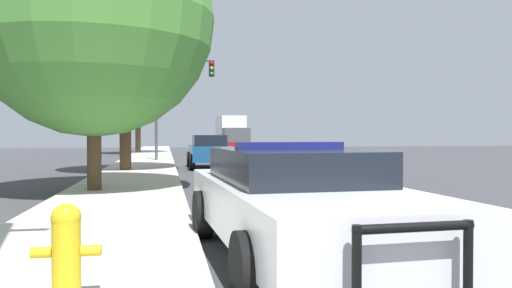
{
  "coord_description": "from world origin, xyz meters",
  "views": [
    {
      "loc": [
        -4.05,
        -5.61,
        1.56
      ],
      "look_at": [
        -0.5,
        13.89,
        1.17
      ],
      "focal_mm": 35.0,
      "sensor_mm": 36.0,
      "label": 1
    }
  ],
  "objects_px": {
    "tree_sidewalk_near": "(93,16)",
    "car_background_midblock": "(209,151)",
    "tree_sidewalk_far": "(138,84)",
    "traffic_light": "(178,88)",
    "police_car": "(295,199)",
    "box_truck": "(231,132)",
    "fire_hydrant": "(66,247)",
    "tree_sidewalk_mid": "(125,55)",
    "car_background_distant": "(222,144)"
  },
  "relations": [
    {
      "from": "car_background_distant",
      "to": "tree_sidewalk_mid",
      "type": "bearing_deg",
      "value": -106.45
    },
    {
      "from": "police_car",
      "to": "box_truck",
      "type": "distance_m",
      "value": 43.73
    },
    {
      "from": "tree_sidewalk_far",
      "to": "tree_sidewalk_mid",
      "type": "relative_size",
      "value": 1.12
    },
    {
      "from": "police_car",
      "to": "tree_sidewalk_far",
      "type": "xyz_separation_m",
      "value": [
        -3.67,
        33.96,
        4.7
      ]
    },
    {
      "from": "police_car",
      "to": "fire_hydrant",
      "type": "relative_size",
      "value": 6.51
    },
    {
      "from": "police_car",
      "to": "traffic_light",
      "type": "distance_m",
      "value": 22.64
    },
    {
      "from": "tree_sidewalk_near",
      "to": "car_background_midblock",
      "type": "bearing_deg",
      "value": 68.75
    },
    {
      "from": "fire_hydrant",
      "to": "tree_sidewalk_near",
      "type": "relative_size",
      "value": 0.11
    },
    {
      "from": "car_background_midblock",
      "to": "traffic_light",
      "type": "bearing_deg",
      "value": 103.34
    },
    {
      "from": "traffic_light",
      "to": "car_background_midblock",
      "type": "height_order",
      "value": "traffic_light"
    },
    {
      "from": "police_car",
      "to": "box_truck",
      "type": "relative_size",
      "value": 0.76
    },
    {
      "from": "car_background_midblock",
      "to": "tree_sidewalk_near",
      "type": "distance_m",
      "value": 11.03
    },
    {
      "from": "fire_hydrant",
      "to": "car_background_distant",
      "type": "xyz_separation_m",
      "value": [
        6.19,
        42.47,
        0.12
      ]
    },
    {
      "from": "car_background_midblock",
      "to": "box_truck",
      "type": "bearing_deg",
      "value": 80.61
    },
    {
      "from": "car_background_distant",
      "to": "tree_sidewalk_far",
      "type": "xyz_separation_m",
      "value": [
        -7.43,
        -7.13,
        4.77
      ]
    },
    {
      "from": "traffic_light",
      "to": "tree_sidewalk_near",
      "type": "bearing_deg",
      "value": -99.47
    },
    {
      "from": "traffic_light",
      "to": "tree_sidewalk_near",
      "type": "xyz_separation_m",
      "value": [
        -2.51,
        -15.06,
        0.43
      ]
    },
    {
      "from": "fire_hydrant",
      "to": "tree_sidewalk_mid",
      "type": "xyz_separation_m",
      "value": [
        -0.72,
        16.08,
        4.19
      ]
    },
    {
      "from": "traffic_light",
      "to": "tree_sidewalk_near",
      "type": "relative_size",
      "value": 0.77
    },
    {
      "from": "tree_sidewalk_far",
      "to": "tree_sidewalk_mid",
      "type": "distance_m",
      "value": 19.28
    },
    {
      "from": "car_background_midblock",
      "to": "tree_sidewalk_mid",
      "type": "height_order",
      "value": "tree_sidewalk_mid"
    },
    {
      "from": "traffic_light",
      "to": "tree_sidewalk_mid",
      "type": "distance_m",
      "value": 8.03
    },
    {
      "from": "car_background_midblock",
      "to": "tree_sidewalk_far",
      "type": "relative_size",
      "value": 0.51
    },
    {
      "from": "fire_hydrant",
      "to": "car_background_midblock",
      "type": "height_order",
      "value": "car_background_midblock"
    },
    {
      "from": "police_car",
      "to": "tree_sidewalk_far",
      "type": "height_order",
      "value": "tree_sidewalk_far"
    },
    {
      "from": "box_truck",
      "to": "tree_sidewalk_mid",
      "type": "xyz_separation_m",
      "value": [
        -8.09,
        -28.74,
        2.97
      ]
    },
    {
      "from": "fire_hydrant",
      "to": "tree_sidewalk_near",
      "type": "distance_m",
      "value": 9.61
    },
    {
      "from": "fire_hydrant",
      "to": "tree_sidewalk_far",
      "type": "bearing_deg",
      "value": 92.0
    },
    {
      "from": "traffic_light",
      "to": "car_background_distant",
      "type": "height_order",
      "value": "traffic_light"
    },
    {
      "from": "tree_sidewalk_mid",
      "to": "fire_hydrant",
      "type": "bearing_deg",
      "value": -87.44
    },
    {
      "from": "box_truck",
      "to": "tree_sidewalk_mid",
      "type": "bearing_deg",
      "value": 72.56
    },
    {
      "from": "fire_hydrant",
      "to": "box_truck",
      "type": "xyz_separation_m",
      "value": [
        7.37,
        44.82,
        1.21
      ]
    },
    {
      "from": "police_car",
      "to": "fire_hydrant",
      "type": "distance_m",
      "value": 2.81
    },
    {
      "from": "tree_sidewalk_far",
      "to": "car_background_distant",
      "type": "bearing_deg",
      "value": 43.83
    },
    {
      "from": "tree_sidewalk_mid",
      "to": "car_background_midblock",
      "type": "bearing_deg",
      "value": 32.63
    },
    {
      "from": "tree_sidewalk_far",
      "to": "tree_sidewalk_mid",
      "type": "height_order",
      "value": "tree_sidewalk_far"
    },
    {
      "from": "fire_hydrant",
      "to": "car_background_distant",
      "type": "height_order",
      "value": "car_background_distant"
    },
    {
      "from": "car_background_midblock",
      "to": "tree_sidewalk_far",
      "type": "xyz_separation_m",
      "value": [
        -4.06,
        16.99,
        4.65
      ]
    },
    {
      "from": "traffic_light",
      "to": "car_background_midblock",
      "type": "distance_m",
      "value": 6.46
    },
    {
      "from": "car_background_midblock",
      "to": "tree_sidewalk_near",
      "type": "xyz_separation_m",
      "value": [
        -3.76,
        -9.67,
        3.76
      ]
    },
    {
      "from": "police_car",
      "to": "traffic_light",
      "type": "relative_size",
      "value": 0.93
    },
    {
      "from": "traffic_light",
      "to": "tree_sidewalk_far",
      "type": "distance_m",
      "value": 12.0
    },
    {
      "from": "traffic_light",
      "to": "car_background_distant",
      "type": "bearing_deg",
      "value": 76.16
    },
    {
      "from": "tree_sidewalk_far",
      "to": "traffic_light",
      "type": "bearing_deg",
      "value": -76.36
    },
    {
      "from": "police_car",
      "to": "car_background_distant",
      "type": "bearing_deg",
      "value": -98.26
    },
    {
      "from": "police_car",
      "to": "box_truck",
      "type": "height_order",
      "value": "box_truck"
    },
    {
      "from": "tree_sidewalk_near",
      "to": "police_car",
      "type": "bearing_deg",
      "value": -65.25
    },
    {
      "from": "car_background_midblock",
      "to": "tree_sidewalk_near",
      "type": "bearing_deg",
      "value": -110.92
    },
    {
      "from": "tree_sidewalk_far",
      "to": "tree_sidewalk_near",
      "type": "xyz_separation_m",
      "value": [
        0.3,
        -26.66,
        -0.89
      ]
    },
    {
      "from": "traffic_light",
      "to": "tree_sidewalk_mid",
      "type": "height_order",
      "value": "tree_sidewalk_mid"
    }
  ]
}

